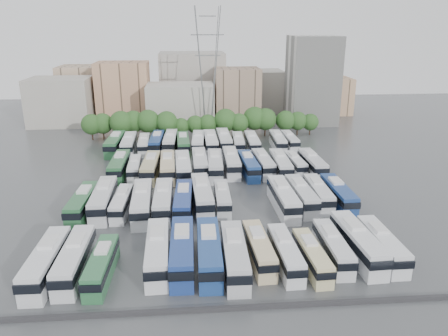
{
  "coord_description": "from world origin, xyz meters",
  "views": [
    {
      "loc": [
        -3.8,
        -72.97,
        29.92
      ],
      "look_at": [
        2.86,
        6.76,
        3.0
      ],
      "focal_mm": 35.0,
      "sensor_mm": 36.0,
      "label": 1
    }
  ],
  "objects": [
    {
      "name": "tree_line",
      "position": [
        -1.23,
        42.12,
        4.39
      ],
      "size": [
        64.06,
        7.79,
        8.05
      ],
      "color": "black",
      "rests_on": "ground"
    },
    {
      "name": "bus_r0_s7",
      "position": [
        1.58,
        -24.67,
        2.04
      ],
      "size": [
        3.14,
        13.28,
        4.15
      ],
      "rotation": [
        0.0,
        0.0,
        -0.02
      ],
      "color": "silver",
      "rests_on": "ground"
    },
    {
      "name": "electricity_pylon",
      "position": [
        2.0,
        50.0,
        18.66
      ],
      "size": [
        9.0,
        6.91,
        33.83
      ],
      "color": "slate",
      "rests_on": "ground"
    },
    {
      "name": "bus_r3_s9",
      "position": [
        8.28,
        29.64,
        1.8
      ],
      "size": [
        3.13,
        11.78,
        3.66
      ],
      "rotation": [
        0.0,
        0.0,
        -0.05
      ],
      "color": "silver",
      "rests_on": "ground"
    },
    {
      "name": "bus_r2_s2",
      "position": [
        -14.95,
        12.36,
        1.67
      ],
      "size": [
        2.75,
        10.9,
        3.4
      ],
      "rotation": [
        0.0,
        0.0,
        0.04
      ],
      "color": "silver",
      "rests_on": "ground"
    },
    {
      "name": "bus_r3_s10",
      "position": [
        11.62,
        28.96,
        1.92
      ],
      "size": [
        2.98,
        12.5,
        3.91
      ],
      "rotation": [
        0.0,
        0.0,
        -0.02
      ],
      "color": "silver",
      "rests_on": "ground"
    },
    {
      "name": "bus_r1_s3",
      "position": [
        -11.64,
        -6.87,
        2.1
      ],
      "size": [
        3.55,
        13.76,
        4.28
      ],
      "rotation": [
        0.0,
        0.0,
        0.04
      ],
      "color": "silver",
      "rests_on": "ground"
    },
    {
      "name": "bus_r2_s3",
      "position": [
        -11.58,
        11.49,
        2.02
      ],
      "size": [
        3.37,
        13.21,
        4.11
      ],
      "rotation": [
        0.0,
        0.0,
        -0.04
      ],
      "color": "tan",
      "rests_on": "ground"
    },
    {
      "name": "bus_r0_s2",
      "position": [
        -14.81,
        -25.3,
        1.73
      ],
      "size": [
        2.83,
        11.32,
        3.53
      ],
      "rotation": [
        0.0,
        0.0,
        -0.03
      ],
      "color": "#2E6D41",
      "rests_on": "ground"
    },
    {
      "name": "bus_r0_s0",
      "position": [
        -21.55,
        -24.43,
        2.03
      ],
      "size": [
        3.02,
        13.24,
        4.14
      ],
      "rotation": [
        0.0,
        0.0,
        -0.01
      ],
      "color": "silver",
      "rests_on": "ground"
    },
    {
      "name": "bus_r0_s5",
      "position": [
        -5.02,
        -23.19,
        2.11
      ],
      "size": [
        3.1,
        13.71,
        4.29
      ],
      "rotation": [
        0.0,
        0.0,
        -0.01
      ],
      "color": "navy",
      "rests_on": "ground"
    },
    {
      "name": "bus_r3_s5",
      "position": [
        -5.15,
        28.8,
        2.0
      ],
      "size": [
        3.26,
        13.07,
        4.07
      ],
      "rotation": [
        0.0,
        0.0,
        0.03
      ],
      "color": "#2A6337",
      "rests_on": "ground"
    },
    {
      "name": "bus_r2_s9",
      "position": [
        8.31,
        11.31,
        1.93
      ],
      "size": [
        3.31,
        12.65,
        3.93
      ],
      "rotation": [
        0.0,
        0.0,
        0.05
      ],
      "color": "navy",
      "rests_on": "ground"
    },
    {
      "name": "bus_r1_s6",
      "position": [
        -1.8,
        -4.72,
        2.11
      ],
      "size": [
        3.61,
        13.82,
        4.3
      ],
      "rotation": [
        0.0,
        0.0,
        0.05
      ],
      "color": "silver",
      "rests_on": "ground"
    },
    {
      "name": "bus_r1_s10",
      "position": [
        11.63,
        -6.83,
        2.08
      ],
      "size": [
        3.2,
        13.55,
        4.24
      ],
      "rotation": [
        0.0,
        0.0,
        0.02
      ],
      "color": "silver",
      "rests_on": "ground"
    },
    {
      "name": "bus_r3_s13",
      "position": [
        21.32,
        30.61,
        1.75
      ],
      "size": [
        2.62,
        11.4,
        3.57
      ],
      "rotation": [
        0.0,
        0.0,
        0.01
      ],
      "color": "silver",
      "rests_on": "ground"
    },
    {
      "name": "bus_r2_s6",
      "position": [
        -1.65,
        13.11,
        2.06
      ],
      "size": [
        3.1,
        13.39,
        4.19
      ],
      "rotation": [
        0.0,
        0.0,
        0.01
      ],
      "color": "silver",
      "rests_on": "ground"
    },
    {
      "name": "bus_r2_s4",
      "position": [
        -8.18,
        11.3,
        2.03
      ],
      "size": [
        3.35,
        13.29,
        4.14
      ],
      "rotation": [
        0.0,
        0.0,
        0.04
      ],
      "color": "beige",
      "rests_on": "ground"
    },
    {
      "name": "bus_r1_s11",
      "position": [
        14.98,
        -5.61,
        1.97
      ],
      "size": [
        3.17,
        12.88,
        4.02
      ],
      "rotation": [
        0.0,
        0.0,
        0.03
      ],
      "color": "silver",
      "rests_on": "ground"
    },
    {
      "name": "bus_r3_s0",
      "position": [
        -21.49,
        30.03,
        2.1
      ],
      "size": [
        3.43,
        13.73,
        4.28
      ],
      "rotation": [
        0.0,
        0.0,
        -0.03
      ],
      "color": "#2E6C3E",
      "rests_on": "ground"
    },
    {
      "name": "bus_r0_s1",
      "position": [
        -18.29,
        -24.02,
        1.99
      ],
      "size": [
        2.86,
        12.95,
        4.06
      ],
      "rotation": [
        0.0,
        0.0,
        -0.0
      ],
      "color": "silver",
      "rests_on": "ground"
    },
    {
      "name": "bus_r0_s13",
      "position": [
        21.4,
        -23.28,
        1.86
      ],
      "size": [
        2.69,
        12.1,
        3.79
      ],
      "rotation": [
        0.0,
        0.0,
        0.0
      ],
      "color": "white",
      "rests_on": "ground"
    },
    {
      "name": "bus_r0_s4",
      "position": [
        -8.14,
        -23.04,
        2.04
      ],
      "size": [
        3.3,
        13.33,
        4.16
      ],
      "rotation": [
        0.0,
        0.0,
        0.03
      ],
      "color": "silver",
      "rests_on": "ground"
    },
    {
      "name": "bus_r1_s1",
      "position": [
        -18.11,
        -4.97,
        2.11
      ],
      "size": [
        3.21,
        13.72,
        4.29
      ],
      "rotation": [
        0.0,
        0.0,
        0.02
      ],
      "color": "silver",
      "rests_on": "ground"
    },
    {
      "name": "city_buildings",
      "position": [
        -7.46,
        71.86,
        7.87
      ],
      "size": [
        102.0,
        35.0,
        20.0
      ],
      "color": "#9E998E",
      "rests_on": "ground"
    },
    {
      "name": "bus_r3_s1",
      "position": [
        -18.13,
        29.37,
        2.03
      ],
      "size": [
        3.2,
        13.25,
        4.13
      ],
      "rotation": [
        0.0,
        0.0,
        0.02
      ],
      "color": "silver",
      "rests_on": "ground"
    },
    {
      "name": "bus_r3_s2",
      "position": [
        -14.62,
        30.03,
        1.79
      ],
      "size": [
        3.04,
        11.71,
        3.64
      ],
      "rotation": [
        0.0,
        0.0,
        0.04
      ],
      "color": "silver",
      "rests_on": "ground"
    },
    {
      "name": "bus_r1_s12",
      "position": [
        18.2,
        -4.8,
        1.87
      ],
      "size": [
        2.91,
        12.21,
        3.81
      ],
      "rotation": [
        0.0,
        0.0,
        -0.02
      ],
      "color": "silver",
      "rests_on": "ground"
    },
    {
      "name": "bus_r3_s8",
      "position": [
        4.88,
        30.6,
        2.09
      ],
      "size": [
        3.11,
        13.61,
        4.26
      ],
      "rotation": [
        0.0,
        0.0,
        0.01
      ],
      "color": "silver",
      "rests_on": "ground"
    },
    {
      "name": "bus_r0_s8",
      "position": [
        4.95,
        -22.92,
        1.79
      ],
      "size": [
        3.06,
        11.75,
        3.66
      ],
      "rotation": [
        0.0,
        0.0,
        0.04
      ],
      "color": "beige",
      "rests_on": "ground"
    },
    {
      "name": "bus_r1_s2",
      "position": [
        -15.01,
        -5.87,
        1.69
      ],
      "size": [
        2.81,
        11.07,
        3.45
      ],
      "rotation": [
        0.0,
        0.0,
        -0.04
      ],
      "color": "silver",
      "rests_on": "ground"
    },
    {
      "name": "bus_r1_s13",
      "position": [
        21.44,
        -5.6,
        1.96
      ],
      "size": [
        2.9,
        12.75,
        3.99
      ],
      "rotation": [
        0.0,
        0.0,
        0.01
      ],
      "color": "navy",
      "rests_on": "ground"
    },
    {
      "name": "bus_r3_s7",
      "position": [
        1.5,
        29.32,
        2.08
      ],
      "size": [
        3.06,
        13.5,
        4.23
      ],
      "rotation": [
        0.0,
        0.0,
        0.01
      ],
      "color": "white",
      "rests_on": "ground"
    },
    {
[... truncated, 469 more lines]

